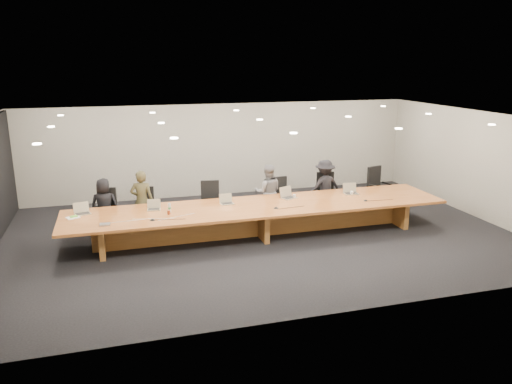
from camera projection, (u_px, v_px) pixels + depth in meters
ground at (259, 235)px, 11.96m from camera, size 12.00×12.00×0.00m
back_wall at (223, 150)px, 15.31m from camera, size 12.00×0.02×2.80m
conference_table at (260, 215)px, 11.83m from camera, size 9.00×1.80×0.75m
chair_far_left at (105, 211)px, 11.96m from camera, size 0.72×0.72×1.12m
chair_left at (146, 208)px, 12.39m from camera, size 0.58×0.58×1.03m
chair_mid_left at (211, 203)px, 12.67m from camera, size 0.64×0.64×1.12m
chair_mid_right at (282, 197)px, 13.21m from camera, size 0.61×0.61×1.09m
chair_right at (327, 193)px, 13.50m from camera, size 0.66×0.66×1.14m
chair_far_right at (380, 187)px, 14.11m from camera, size 0.75×0.75×1.18m
person_a at (105, 206)px, 12.02m from camera, size 0.71×0.51×1.35m
person_b at (142, 201)px, 12.11m from camera, size 0.62×0.48×1.52m
person_c at (268, 192)px, 12.98m from camera, size 0.82×0.71×1.47m
person_d at (325, 187)px, 13.51m from camera, size 1.00×0.63×1.48m
laptop_a at (82, 209)px, 11.06m from camera, size 0.39×0.32×0.26m
laptop_b at (154, 205)px, 11.39m from camera, size 0.32×0.25×0.24m
laptop_c at (227, 199)px, 11.84m from camera, size 0.33×0.25×0.24m
laptop_d at (289, 193)px, 12.33m from camera, size 0.44×0.39×0.29m
laptop_e at (351, 189)px, 12.72m from camera, size 0.38×0.29×0.28m
water_bottle at (170, 208)px, 11.22m from camera, size 0.08×0.08×0.20m
amber_mug at (169, 212)px, 11.08m from camera, size 0.07×0.07×0.09m
paper_cup_near at (294, 196)px, 12.37m from camera, size 0.08×0.08×0.09m
paper_cup_far at (352, 193)px, 12.68m from camera, size 0.09×0.09×0.09m
notepad at (73, 218)px, 10.84m from camera, size 0.33×0.30×0.02m
lime_gadget at (74, 216)px, 10.85m from camera, size 0.17×0.13×0.02m
av_box at (105, 224)px, 10.36m from camera, size 0.22×0.17×0.03m
mic_left at (153, 220)px, 10.67m from camera, size 0.15×0.15×0.03m
mic_center at (276, 208)px, 11.53m from camera, size 0.14×0.14×0.03m
mic_right at (366, 200)px, 12.14m from camera, size 0.13×0.13×0.03m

